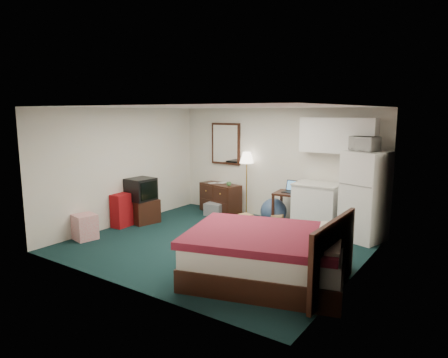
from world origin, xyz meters
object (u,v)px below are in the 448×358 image
Objects in this scene: tv_stand at (144,211)px; suitcase at (122,210)px; fridge at (365,196)px; kitchen_counter at (317,208)px; floor_lamp at (247,184)px; bed at (266,256)px; desk at (289,209)px; dresser at (220,198)px.

suitcase reaches higher than tv_stand.
fridge reaches higher than suitcase.
kitchen_counter reaches higher than tv_stand.
floor_lamp is 0.69× the size of bed.
floor_lamp is 1.57× the size of kitchen_counter.
desk is 3.16m from tv_stand.
tv_stand is at bearing -158.41° from desk.
fridge reaches higher than bed.
suitcase is at bearing -102.90° from dresser.
desk reaches higher than suitcase.
fridge reaches higher than dresser.
dresser is at bearing 175.47° from kitchen_counter.
floor_lamp is at bearing 172.09° from kitchen_counter.
bed is 3.88× the size of tv_stand.
bed is (0.91, -2.68, -0.02)m from desk.
tv_stand is 0.52m from suitcase.
dresser is 1.38× the size of desk.
dresser is 2.51m from kitchen_counter.
suitcase is (-1.01, -2.21, 0.00)m from dresser.
tv_stand is at bearing -104.87° from dresser.
suitcase is at bearing -93.90° from tv_stand.
floor_lamp reaches higher than desk.
suitcase is (-3.51, -2.07, -0.12)m from kitchen_counter.
floor_lamp is (0.70, 0.07, 0.40)m from dresser.
desk is 0.44× the size of fridge.
suitcase reaches higher than dresser.
kitchen_counter is (2.50, -0.13, 0.13)m from dresser.
dresser is at bearing -174.25° from floor_lamp.
floor_lamp is at bearing 62.27° from tv_stand.
tv_stand is (-2.77, -1.52, -0.11)m from desk.
floor_lamp reaches higher than dresser.
fridge is (1.56, -0.03, 0.48)m from desk.
kitchen_counter reaches higher than desk.
tv_stand is (-3.69, 1.16, -0.09)m from bed.
floor_lamp is 2.80m from fridge.
kitchen_counter reaches higher than bed.
bed is (2.13, -2.95, -0.40)m from floor_lamp.
dresser is 3.52m from fridge.
floor_lamp reaches higher than suitcase.
suitcase is (-2.92, -2.01, -0.02)m from desk.
dresser reaches higher than tv_stand.
fridge is 2.78m from bed.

